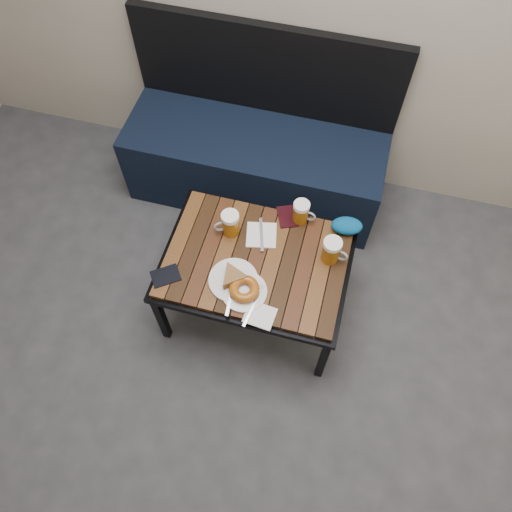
% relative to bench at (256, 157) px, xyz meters
% --- Properties ---
extents(ground, '(4.00, 4.00, 0.00)m').
position_rel_bench_xyz_m(ground, '(0.15, -1.76, -0.27)').
color(ground, '#2D2D30').
rests_on(ground, ground).
extents(room_shell, '(4.00, 4.00, 4.00)m').
position_rel_bench_xyz_m(room_shell, '(0.15, -1.26, 1.48)').
color(room_shell, gray).
rests_on(room_shell, ground).
extents(bench, '(1.40, 0.50, 0.95)m').
position_rel_bench_xyz_m(bench, '(0.00, 0.00, 0.00)').
color(bench, black).
rests_on(bench, ground).
extents(cafe_table, '(0.84, 0.62, 0.47)m').
position_rel_bench_xyz_m(cafe_table, '(0.20, -0.75, 0.16)').
color(cafe_table, black).
rests_on(cafe_table, ground).
extents(beer_mug_left, '(0.12, 0.10, 0.13)m').
position_rel_bench_xyz_m(beer_mug_left, '(0.05, -0.64, 0.26)').
color(beer_mug_left, '#8C4E0B').
rests_on(beer_mug_left, cafe_table).
extents(beer_mug_centre, '(0.11, 0.08, 0.12)m').
position_rel_bench_xyz_m(beer_mug_centre, '(0.35, -0.49, 0.26)').
color(beer_mug_centre, '#8C4E0B').
rests_on(beer_mug_centre, cafe_table).
extents(beer_mug_right, '(0.12, 0.09, 0.13)m').
position_rel_bench_xyz_m(beer_mug_right, '(0.52, -0.66, 0.27)').
color(beer_mug_right, '#8C4E0B').
rests_on(beer_mug_right, cafe_table).
extents(plate_pie, '(0.21, 0.21, 0.06)m').
position_rel_bench_xyz_m(plate_pie, '(0.13, -0.88, 0.22)').
color(plate_pie, white).
rests_on(plate_pie, cafe_table).
extents(plate_bagel, '(0.20, 0.26, 0.05)m').
position_rel_bench_xyz_m(plate_bagel, '(0.20, -0.92, 0.22)').
color(plate_bagel, white).
rests_on(plate_bagel, cafe_table).
extents(napkin_left, '(0.16, 0.18, 0.01)m').
position_rel_bench_xyz_m(napkin_left, '(0.19, -0.62, 0.20)').
color(napkin_left, white).
rests_on(napkin_left, cafe_table).
extents(napkin_right, '(0.13, 0.12, 0.01)m').
position_rel_bench_xyz_m(napkin_right, '(0.29, -1.01, 0.20)').
color(napkin_right, white).
rests_on(napkin_right, cafe_table).
extents(passport_navy, '(0.15, 0.14, 0.01)m').
position_rel_bench_xyz_m(passport_navy, '(-0.16, -0.94, 0.20)').
color(passport_navy, black).
rests_on(passport_navy, cafe_table).
extents(passport_burgundy, '(0.13, 0.15, 0.01)m').
position_rel_bench_xyz_m(passport_burgundy, '(0.29, -0.49, 0.20)').
color(passport_burgundy, black).
rests_on(passport_burgundy, cafe_table).
extents(knit_pouch, '(0.16, 0.12, 0.06)m').
position_rel_bench_xyz_m(knit_pouch, '(0.56, -0.49, 0.23)').
color(knit_pouch, navy).
rests_on(knit_pouch, cafe_table).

